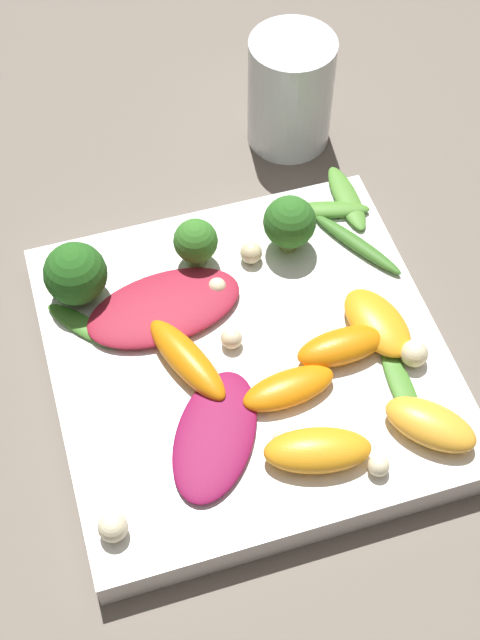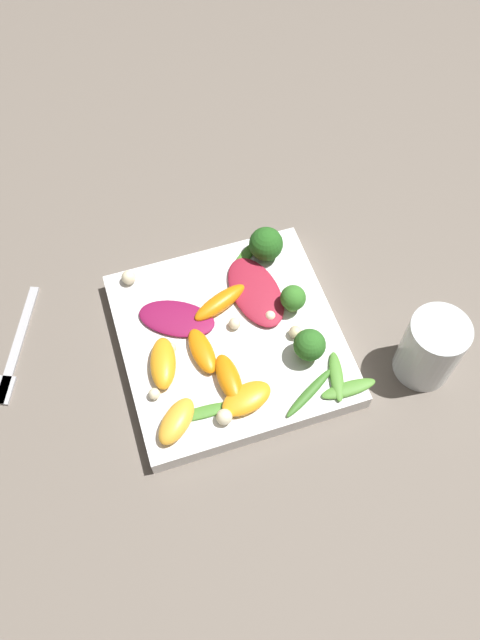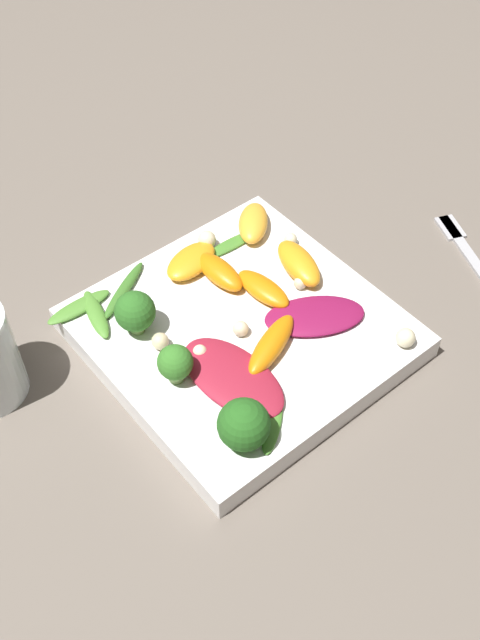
% 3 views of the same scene
% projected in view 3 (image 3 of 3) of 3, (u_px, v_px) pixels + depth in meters
% --- Properties ---
extents(ground_plane, '(2.40, 2.40, 0.00)m').
position_uv_depth(ground_plane, '(242.00, 341.00, 0.70)').
color(ground_plane, '#6B6056').
extents(plate, '(0.25, 0.25, 0.03)m').
position_uv_depth(plate, '(242.00, 332.00, 0.69)').
color(plate, white).
rests_on(plate, ground_plane).
extents(fork, '(0.15, 0.08, 0.01)m').
position_uv_depth(fork, '(470.00, 255.00, 0.77)').
color(fork, '#B2B2B7').
rests_on(fork, ground_plane).
extents(radicchio_leaf_0, '(0.09, 0.10, 0.01)m').
position_uv_depth(radicchio_leaf_0, '(315.00, 316.00, 0.68)').
color(radicchio_leaf_0, maroon).
rests_on(radicchio_leaf_0, plate).
extents(radicchio_leaf_1, '(0.11, 0.07, 0.01)m').
position_uv_depth(radicchio_leaf_1, '(233.00, 377.00, 0.64)').
color(radicchio_leaf_1, maroon).
rests_on(radicchio_leaf_1, plate).
extents(orange_segment_0, '(0.07, 0.04, 0.02)m').
position_uv_depth(orange_segment_0, '(299.00, 263.00, 0.72)').
color(orange_segment_0, orange).
rests_on(orange_segment_0, plate).
extents(orange_segment_1, '(0.06, 0.06, 0.02)m').
position_uv_depth(orange_segment_1, '(253.00, 223.00, 0.76)').
color(orange_segment_1, '#FCAD33').
rests_on(orange_segment_1, plate).
extents(orange_segment_2, '(0.06, 0.03, 0.02)m').
position_uv_depth(orange_segment_2, '(219.00, 272.00, 0.71)').
color(orange_segment_2, orange).
rests_on(orange_segment_2, plate).
extents(orange_segment_3, '(0.06, 0.03, 0.02)m').
position_uv_depth(orange_segment_3, '(263.00, 289.00, 0.70)').
color(orange_segment_3, orange).
rests_on(orange_segment_3, plate).
extents(orange_segment_4, '(0.05, 0.08, 0.02)m').
position_uv_depth(orange_segment_4, '(267.00, 347.00, 0.65)').
color(orange_segment_4, orange).
rests_on(orange_segment_4, plate).
extents(orange_segment_5, '(0.05, 0.07, 0.02)m').
position_uv_depth(orange_segment_5, '(191.00, 261.00, 0.72)').
color(orange_segment_5, orange).
rests_on(orange_segment_5, plate).
extents(broccoli_floret_0, '(0.03, 0.03, 0.04)m').
position_uv_depth(broccoli_floret_0, '(175.00, 363.00, 0.62)').
color(broccoli_floret_0, '#84AD5B').
rests_on(broccoli_floret_0, plate).
extents(broccoli_floret_1, '(0.04, 0.04, 0.04)m').
position_uv_depth(broccoli_floret_1, '(135.00, 312.00, 0.66)').
color(broccoli_floret_1, '#84AD5B').
rests_on(broccoli_floret_1, plate).
extents(broccoli_floret_2, '(0.04, 0.04, 0.05)m').
position_uv_depth(broccoli_floret_2, '(244.00, 425.00, 0.58)').
color(broccoli_floret_2, '#7A9E51').
rests_on(broccoli_floret_2, plate).
extents(arugula_sprig_0, '(0.02, 0.07, 0.00)m').
position_uv_depth(arugula_sprig_0, '(231.00, 244.00, 0.75)').
color(arugula_sprig_0, '#47842D').
rests_on(arugula_sprig_0, plate).
extents(arugula_sprig_1, '(0.02, 0.07, 0.01)m').
position_uv_depth(arugula_sprig_1, '(79.00, 307.00, 0.69)').
color(arugula_sprig_1, '#518E33').
rests_on(arugula_sprig_1, plate).
extents(arugula_sprig_2, '(0.05, 0.07, 0.01)m').
position_uv_depth(arugula_sprig_2, '(124.00, 290.00, 0.70)').
color(arugula_sprig_2, '#3D7528').
rests_on(arugula_sprig_2, plate).
extents(arugula_sprig_3, '(0.05, 0.06, 0.00)m').
position_uv_depth(arugula_sprig_3, '(272.00, 423.00, 0.61)').
color(arugula_sprig_3, '#47842D').
rests_on(arugula_sprig_3, plate).
extents(arugula_sprig_4, '(0.06, 0.03, 0.01)m').
position_uv_depth(arugula_sprig_4, '(96.00, 314.00, 0.68)').
color(arugula_sprig_4, '#518E33').
rests_on(arugula_sprig_4, plate).
extents(macadamia_nut_0, '(0.02, 0.02, 0.02)m').
position_uv_depth(macadamia_nut_0, '(406.00, 338.00, 0.66)').
color(macadamia_nut_0, beige).
rests_on(macadamia_nut_0, plate).
extents(macadamia_nut_1, '(0.02, 0.02, 0.02)m').
position_uv_depth(macadamia_nut_1, '(160.00, 341.00, 0.66)').
color(macadamia_nut_1, beige).
rests_on(macadamia_nut_1, plate).
extents(macadamia_nut_2, '(0.01, 0.01, 0.01)m').
position_uv_depth(macadamia_nut_2, '(200.00, 352.00, 0.65)').
color(macadamia_nut_2, beige).
rests_on(macadamia_nut_2, plate).
extents(macadamia_nut_3, '(0.01, 0.01, 0.01)m').
position_uv_depth(macadamia_nut_3, '(241.00, 329.00, 0.67)').
color(macadamia_nut_3, beige).
rests_on(macadamia_nut_3, plate).
extents(macadamia_nut_4, '(0.01, 0.01, 0.01)m').
position_uv_depth(macadamia_nut_4, '(300.00, 283.00, 0.71)').
color(macadamia_nut_4, beige).
rests_on(macadamia_nut_4, plate).
extents(macadamia_nut_5, '(0.02, 0.02, 0.02)m').
position_uv_depth(macadamia_nut_5, '(207.00, 239.00, 0.74)').
color(macadamia_nut_5, beige).
rests_on(macadamia_nut_5, plate).
extents(macadamia_nut_6, '(0.01, 0.01, 0.01)m').
position_uv_depth(macadamia_nut_6, '(291.00, 239.00, 0.74)').
color(macadamia_nut_6, beige).
rests_on(macadamia_nut_6, plate).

